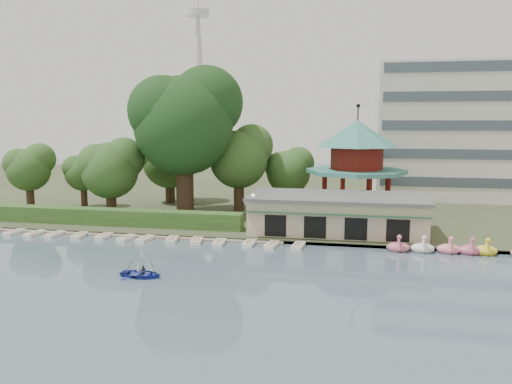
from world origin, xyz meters
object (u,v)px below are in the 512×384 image
(pavilion, at_px, (357,158))
(boathouse, at_px, (337,213))
(dock, at_px, (125,235))
(big_tree, at_px, (185,118))
(rowboat_with_passengers, at_px, (141,271))

(pavilion, bearing_deg, boathouse, -101.28)
(dock, xyz_separation_m, big_tree, (3.17, 11.00, 12.29))
(rowboat_with_passengers, bearing_deg, pavilion, 58.79)
(pavilion, bearing_deg, big_tree, -169.66)
(boathouse, relative_size, rowboat_with_passengers, 3.82)
(big_tree, bearing_deg, pavilion, 10.34)
(dock, bearing_deg, big_tree, 73.94)
(dock, height_order, boathouse, boathouse)
(dock, bearing_deg, rowboat_with_passengers, -59.73)
(boathouse, bearing_deg, big_tree, 161.72)
(dock, relative_size, boathouse, 1.83)
(dock, distance_m, big_tree, 16.79)
(dock, xyz_separation_m, boathouse, (22.00, 4.77, 2.25))
(pavilion, distance_m, big_tree, 21.74)
(rowboat_with_passengers, bearing_deg, boathouse, 49.98)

